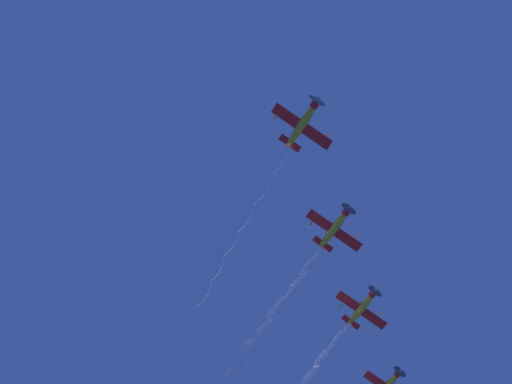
# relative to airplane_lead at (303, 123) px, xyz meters

# --- Properties ---
(airplane_lead) EXTENTS (7.88, 7.82, 3.83)m
(airplane_lead) POSITION_rel_airplane_lead_xyz_m (0.00, 0.00, 0.00)
(airplane_lead) COLOR gold
(airplane_left_wingman) EXTENTS (7.90, 7.82, 3.66)m
(airplane_left_wingman) POSITION_rel_airplane_lead_xyz_m (1.35, -17.65, -0.45)
(airplane_left_wingman) COLOR gold
(airplane_right_wingman) EXTENTS (7.85, 7.83, 3.88)m
(airplane_right_wingman) POSITION_rel_airplane_lead_xyz_m (2.43, -35.19, 0.73)
(airplane_right_wingman) COLOR gold
(smoke_trail_lead) EXTENTS (25.66, 21.39, 4.49)m
(smoke_trail_lead) POSITION_rel_airplane_lead_xyz_m (18.72, -14.89, -1.95)
(smoke_trail_lead) COLOR white
(smoke_trail_left_wingman) EXTENTS (25.57, 21.24, 4.37)m
(smoke_trail_left_wingman) POSITION_rel_airplane_lead_xyz_m (19.96, -32.64, -2.38)
(smoke_trail_left_wingman) COLOR white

